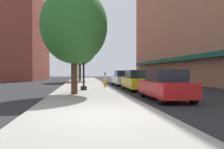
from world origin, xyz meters
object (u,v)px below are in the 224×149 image
at_px(tree_mid, 74,26).
at_px(tree_near, 80,45).
at_px(parking_meter_near, 105,77).
at_px(car_red, 165,85).
at_px(fire_hydrant, 105,83).
at_px(lamppost, 84,50).
at_px(car_white, 123,78).
at_px(car_yellow, 137,81).

bearing_deg(tree_mid, tree_near, 89.51).
bearing_deg(parking_meter_near, car_red, -80.87).
bearing_deg(fire_hydrant, car_red, -75.54).
bearing_deg(car_red, tree_mid, 150.50).
relative_size(lamppost, tree_near, 0.71).
bearing_deg(fire_hydrant, parking_meter_near, 84.00).
bearing_deg(car_red, parking_meter_near, 99.54).
height_order(tree_mid, car_white, tree_mid).
height_order(parking_meter_near, car_red, car_red).
bearing_deg(lamppost, fire_hydrant, 57.68).
distance_m(tree_mid, car_yellow, 6.87).
bearing_deg(lamppost, tree_near, 91.58).
bearing_deg(parking_meter_near, car_white, 7.79).
distance_m(parking_meter_near, car_white, 1.97).
bearing_deg(parking_meter_near, fire_hydrant, -96.00).
xyz_separation_m(lamppost, tree_near, (-0.45, 16.18, 2.28)).
bearing_deg(tree_near, fire_hydrant, -79.42).
distance_m(lamppost, car_white, 8.27).
distance_m(parking_meter_near, car_yellow, 6.43).
height_order(tree_near, tree_mid, tree_near).
bearing_deg(car_white, tree_near, 116.18).
bearing_deg(car_yellow, fire_hydrant, 129.85).
distance_m(lamppost, fire_hydrant, 4.58).
xyz_separation_m(car_red, car_yellow, (0.00, 6.01, 0.00)).
bearing_deg(fire_hydrant, tree_mid, -113.16).
height_order(parking_meter_near, car_yellow, car_yellow).
xyz_separation_m(tree_near, tree_mid, (-0.16, -19.11, -1.06)).
height_order(fire_hydrant, tree_mid, tree_mid).
relative_size(parking_meter_near, car_yellow, 0.30).
height_order(tree_mid, car_red, tree_mid).
bearing_deg(tree_near, car_yellow, -73.46).
relative_size(tree_mid, car_white, 1.57).
distance_m(tree_mid, car_red, 6.70).
bearing_deg(tree_near, tree_mid, -90.49).
bearing_deg(lamppost, car_red, -53.33).
bearing_deg(car_red, fire_hydrant, 104.86).
xyz_separation_m(fire_hydrant, car_yellow, (2.29, -2.88, 0.29)).
xyz_separation_m(lamppost, fire_hydrant, (1.99, 3.14, -2.68)).
relative_size(fire_hydrant, car_white, 0.18).
relative_size(parking_meter_near, car_red, 0.30).
xyz_separation_m(parking_meter_near, car_red, (1.95, -12.13, -0.14)).
relative_size(tree_near, car_yellow, 1.94).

